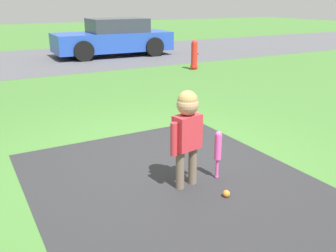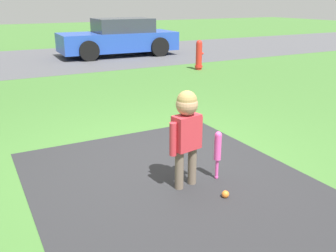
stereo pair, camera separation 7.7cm
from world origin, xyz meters
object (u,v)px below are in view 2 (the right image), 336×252
object	(u,v)px
child	(187,126)
fire_hydrant	(199,55)
parked_car	(119,38)
baseball_bat	(218,149)
sports_ball	(225,194)

from	to	relation	value
child	fire_hydrant	distance (m)	7.11
parked_car	fire_hydrant	bearing A→B (deg)	106.59
baseball_bat	child	bearing A→B (deg)	177.83
baseball_bat	sports_ball	xyz separation A→B (m)	(-0.17, -0.39, -0.32)
child	parked_car	world-z (taller)	parked_car
baseball_bat	fire_hydrant	bearing A→B (deg)	59.03
child	baseball_bat	xyz separation A→B (m)	(0.39, -0.01, -0.32)
baseball_bat	sports_ball	bearing A→B (deg)	-113.10
sports_ball	child	bearing A→B (deg)	119.02
child	sports_ball	bearing A→B (deg)	-71.55
sports_ball	fire_hydrant	xyz separation A→B (m)	(3.72, 6.31, 0.37)
baseball_bat	sports_ball	distance (m)	0.53
child	fire_hydrant	xyz separation A→B (m)	(3.95, 5.91, -0.28)
child	baseball_bat	size ratio (longest dim) A/B	1.88
fire_hydrant	baseball_bat	bearing A→B (deg)	-120.97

